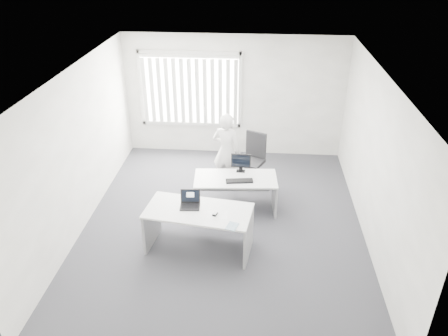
# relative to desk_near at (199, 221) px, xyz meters

# --- Properties ---
(ground) EXTENTS (6.00, 6.00, 0.00)m
(ground) POSITION_rel_desk_near_xyz_m (0.34, 0.72, -0.56)
(ground) COLOR #414247
(ground) RESTS_ON ground
(wall_back) EXTENTS (5.00, 0.02, 2.80)m
(wall_back) POSITION_rel_desk_near_xyz_m (0.34, 3.72, 0.84)
(wall_back) COLOR white
(wall_back) RESTS_ON ground
(wall_front) EXTENTS (5.00, 0.02, 2.80)m
(wall_front) POSITION_rel_desk_near_xyz_m (0.34, -2.28, 0.84)
(wall_front) COLOR white
(wall_front) RESTS_ON ground
(wall_left) EXTENTS (0.02, 6.00, 2.80)m
(wall_left) POSITION_rel_desk_near_xyz_m (-2.16, 0.72, 0.84)
(wall_left) COLOR white
(wall_left) RESTS_ON ground
(wall_right) EXTENTS (0.02, 6.00, 2.80)m
(wall_right) POSITION_rel_desk_near_xyz_m (2.84, 0.72, 0.84)
(wall_right) COLOR white
(wall_right) RESTS_ON ground
(ceiling) EXTENTS (5.00, 6.00, 0.02)m
(ceiling) POSITION_rel_desk_near_xyz_m (0.34, 0.72, 2.24)
(ceiling) COLOR white
(ceiling) RESTS_ON wall_back
(window) EXTENTS (2.32, 0.06, 1.76)m
(window) POSITION_rel_desk_near_xyz_m (-0.66, 3.68, 0.99)
(window) COLOR silver
(window) RESTS_ON wall_back
(blinds) EXTENTS (2.20, 0.10, 1.50)m
(blinds) POSITION_rel_desk_near_xyz_m (-0.66, 3.62, 0.96)
(blinds) COLOR silver
(blinds) RESTS_ON wall_back
(desk_near) EXTENTS (1.80, 1.02, 0.78)m
(desk_near) POSITION_rel_desk_near_xyz_m (0.00, 0.00, 0.00)
(desk_near) COLOR silver
(desk_near) RESTS_ON ground
(desk_far) EXTENTS (1.57, 0.82, 0.70)m
(desk_far) POSITION_rel_desk_near_xyz_m (0.53, 1.22, -0.06)
(desk_far) COLOR silver
(desk_far) RESTS_ON ground
(office_chair) EXTENTS (0.81, 0.81, 1.07)m
(office_chair) POSITION_rel_desk_near_xyz_m (0.82, 2.35, -0.23)
(office_chair) COLOR black
(office_chair) RESTS_ON ground
(person) EXTENTS (0.69, 0.56, 1.63)m
(person) POSITION_rel_desk_near_xyz_m (0.30, 2.07, 0.26)
(person) COLOR silver
(person) RESTS_ON ground
(laptop) EXTENTS (0.34, 0.30, 0.25)m
(laptop) POSITION_rel_desk_near_xyz_m (-0.15, 0.06, 0.34)
(laptop) COLOR black
(laptop) RESTS_ON desk_near
(paper_sheet) EXTENTS (0.33, 0.24, 0.00)m
(paper_sheet) POSITION_rel_desk_near_xyz_m (0.32, -0.10, 0.22)
(paper_sheet) COLOR white
(paper_sheet) RESTS_ON desk_near
(mouse) EXTENTS (0.09, 0.11, 0.04)m
(mouse) POSITION_rel_desk_near_xyz_m (0.28, -0.12, 0.24)
(mouse) COLOR #AFAEB1
(mouse) RESTS_ON paper_sheet
(booklet) EXTENTS (0.21, 0.26, 0.01)m
(booklet) POSITION_rel_desk_near_xyz_m (0.57, -0.40, 0.22)
(booklet) COLOR white
(booklet) RESTS_ON desk_near
(keyboard) EXTENTS (0.51, 0.23, 0.02)m
(keyboard) POSITION_rel_desk_near_xyz_m (0.61, 1.10, 0.15)
(keyboard) COLOR black
(keyboard) RESTS_ON desk_far
(monitor) EXTENTS (0.37, 0.12, 0.37)m
(monitor) POSITION_rel_desk_near_xyz_m (0.61, 1.48, 0.32)
(monitor) COLOR black
(monitor) RESTS_ON desk_far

